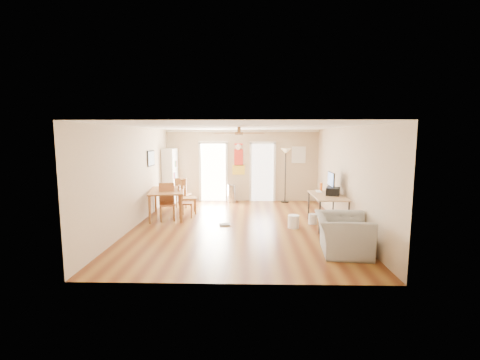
{
  "coord_description": "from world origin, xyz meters",
  "views": [
    {
      "loc": [
        0.23,
        -8.54,
        2.35
      ],
      "look_at": [
        0.0,
        0.6,
        1.15
      ],
      "focal_mm": 24.73,
      "sensor_mm": 36.0,
      "label": 1
    }
  ],
  "objects_px": {
    "computer_desk": "(327,211)",
    "printer": "(333,191)",
    "wastebasket_a": "(313,219)",
    "dining_chair_near": "(167,202)",
    "armchair": "(343,234)",
    "dining_chair_far": "(183,193)",
    "dining_chair_right_a": "(189,196)",
    "dining_table": "(168,203)",
    "bookshelf": "(170,176)",
    "trash_can": "(231,193)",
    "dining_chair_right_b": "(186,201)",
    "wastebasket_b": "(294,222)",
    "torchiere_lamp": "(285,176)"
  },
  "relations": [
    {
      "from": "computer_desk",
      "to": "wastebasket_b",
      "type": "distance_m",
      "value": 0.96
    },
    {
      "from": "bookshelf",
      "to": "dining_chair_near",
      "type": "distance_m",
      "value": 2.55
    },
    {
      "from": "dining_chair_far",
      "to": "armchair",
      "type": "height_order",
      "value": "dining_chair_far"
    },
    {
      "from": "dining_chair_far",
      "to": "wastebasket_a",
      "type": "relative_size",
      "value": 3.63
    },
    {
      "from": "dining_chair_far",
      "to": "printer",
      "type": "height_order",
      "value": "printer"
    },
    {
      "from": "dining_chair_right_a",
      "to": "dining_chair_right_b",
      "type": "height_order",
      "value": "dining_chair_right_a"
    },
    {
      "from": "computer_desk",
      "to": "wastebasket_a",
      "type": "bearing_deg",
      "value": 148.06
    },
    {
      "from": "dining_chair_right_a",
      "to": "torchiere_lamp",
      "type": "relative_size",
      "value": 0.55
    },
    {
      "from": "bookshelf",
      "to": "torchiere_lamp",
      "type": "relative_size",
      "value": 1.0
    },
    {
      "from": "dining_chair_far",
      "to": "printer",
      "type": "xyz_separation_m",
      "value": [
        4.39,
        -2.27,
        0.44
      ]
    },
    {
      "from": "trash_can",
      "to": "armchair",
      "type": "bearing_deg",
      "value": -64.09
    },
    {
      "from": "computer_desk",
      "to": "printer",
      "type": "relative_size",
      "value": 3.99
    },
    {
      "from": "dining_chair_right_b",
      "to": "dining_chair_right_a",
      "type": "bearing_deg",
      "value": -8.11
    },
    {
      "from": "dining_chair_right_a",
      "to": "dining_chair_right_b",
      "type": "bearing_deg",
      "value": 165.66
    },
    {
      "from": "printer",
      "to": "armchair",
      "type": "relative_size",
      "value": 0.33
    },
    {
      "from": "dining_chair_right_b",
      "to": "computer_desk",
      "type": "height_order",
      "value": "dining_chair_right_b"
    },
    {
      "from": "dining_chair_right_a",
      "to": "dining_table",
      "type": "bearing_deg",
      "value": 114.56
    },
    {
      "from": "dining_chair_near",
      "to": "armchair",
      "type": "height_order",
      "value": "dining_chair_near"
    },
    {
      "from": "dining_chair_far",
      "to": "wastebasket_b",
      "type": "relative_size",
      "value": 2.94
    },
    {
      "from": "printer",
      "to": "wastebasket_a",
      "type": "distance_m",
      "value": 0.94
    },
    {
      "from": "bookshelf",
      "to": "computer_desk",
      "type": "relative_size",
      "value": 1.25
    },
    {
      "from": "bookshelf",
      "to": "dining_chair_far",
      "type": "xyz_separation_m",
      "value": [
        0.59,
        -0.68,
        -0.47
      ]
    },
    {
      "from": "dining_chair_right_a",
      "to": "dining_chair_far",
      "type": "relative_size",
      "value": 1.08
    },
    {
      "from": "wastebasket_b",
      "to": "dining_chair_near",
      "type": "bearing_deg",
      "value": 168.5
    },
    {
      "from": "dining_table",
      "to": "dining_chair_right_a",
      "type": "height_order",
      "value": "dining_chair_right_a"
    },
    {
      "from": "bookshelf",
      "to": "dining_chair_far",
      "type": "bearing_deg",
      "value": -55.13
    },
    {
      "from": "dining_chair_right_a",
      "to": "dining_chair_far",
      "type": "xyz_separation_m",
      "value": [
        -0.34,
        0.91,
        -0.04
      ]
    },
    {
      "from": "dining_chair_near",
      "to": "torchiere_lamp",
      "type": "relative_size",
      "value": 0.53
    },
    {
      "from": "computer_desk",
      "to": "trash_can",
      "type": "bearing_deg",
      "value": 130.44
    },
    {
      "from": "dining_chair_right_a",
      "to": "dining_chair_near",
      "type": "relative_size",
      "value": 1.04
    },
    {
      "from": "torchiere_lamp",
      "to": "printer",
      "type": "height_order",
      "value": "torchiere_lamp"
    },
    {
      "from": "bookshelf",
      "to": "torchiere_lamp",
      "type": "distance_m",
      "value": 4.1
    },
    {
      "from": "computer_desk",
      "to": "printer",
      "type": "bearing_deg",
      "value": 0.86
    },
    {
      "from": "trash_can",
      "to": "printer",
      "type": "xyz_separation_m",
      "value": [
        2.82,
        -3.15,
        0.61
      ]
    },
    {
      "from": "dining_chair_near",
      "to": "trash_can",
      "type": "relative_size",
      "value": 1.62
    },
    {
      "from": "dining_table",
      "to": "computer_desk",
      "type": "distance_m",
      "value": 4.56
    },
    {
      "from": "dining_chair_right_a",
      "to": "printer",
      "type": "xyz_separation_m",
      "value": [
        4.05,
        -1.36,
        0.4
      ]
    },
    {
      "from": "dining_table",
      "to": "dining_chair_near",
      "type": "height_order",
      "value": "dining_chair_near"
    },
    {
      "from": "dining_chair_right_a",
      "to": "trash_can",
      "type": "distance_m",
      "value": 2.18
    },
    {
      "from": "torchiere_lamp",
      "to": "computer_desk",
      "type": "distance_m",
      "value": 3.32
    },
    {
      "from": "dining_chair_right_a",
      "to": "printer",
      "type": "distance_m",
      "value": 4.29
    },
    {
      "from": "printer",
      "to": "dining_table",
      "type": "bearing_deg",
      "value": -172.74
    },
    {
      "from": "printer",
      "to": "armchair",
      "type": "bearing_deg",
      "value": -79.82
    },
    {
      "from": "wastebasket_b",
      "to": "armchair",
      "type": "xyz_separation_m",
      "value": [
        0.74,
        -1.83,
        0.22
      ]
    },
    {
      "from": "dining_chair_far",
      "to": "torchiere_lamp",
      "type": "xyz_separation_m",
      "value": [
        3.5,
        0.91,
        0.48
      ]
    },
    {
      "from": "dining_chair_right_a",
      "to": "wastebasket_b",
      "type": "height_order",
      "value": "dining_chair_right_a"
    },
    {
      "from": "dining_chair_far",
      "to": "computer_desk",
      "type": "height_order",
      "value": "dining_chair_far"
    },
    {
      "from": "dining_table",
      "to": "bookshelf",
      "type": "bearing_deg",
      "value": 100.73
    },
    {
      "from": "dining_chair_right_a",
      "to": "computer_desk",
      "type": "xyz_separation_m",
      "value": [
        3.91,
        -1.36,
        -0.12
      ]
    },
    {
      "from": "dining_chair_far",
      "to": "computer_desk",
      "type": "bearing_deg",
      "value": 166.69
    }
  ]
}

